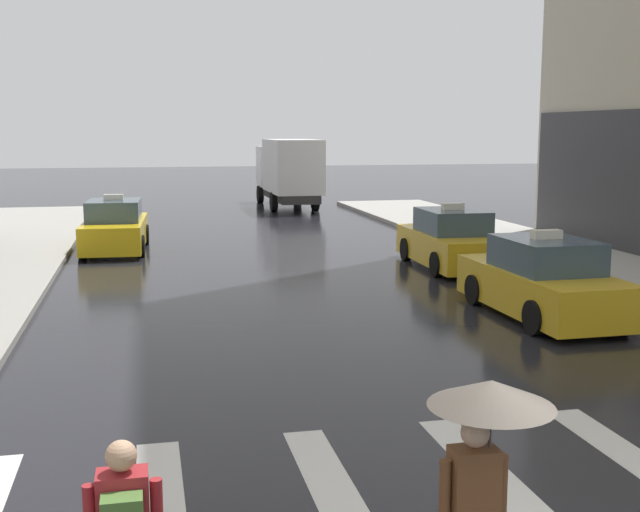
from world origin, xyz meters
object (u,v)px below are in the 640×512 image
at_px(taxi_lead, 543,282).
at_px(box_truck, 289,170).
at_px(taxi_third, 115,228).
at_px(pedestrian_with_umbrella, 485,435).
at_px(taxi_second, 451,241).

relative_size(taxi_lead, box_truck, 0.61).
bearing_deg(taxi_third, taxi_lead, -51.58).
height_order(taxi_third, pedestrian_with_umbrella, pedestrian_with_umbrella).
distance_m(taxi_second, box_truck, 18.10).
bearing_deg(box_truck, taxi_second, -85.68).
distance_m(taxi_second, taxi_third, 10.56).
distance_m(taxi_lead, box_truck, 24.08).
bearing_deg(pedestrian_with_umbrella, taxi_second, 69.26).
bearing_deg(taxi_lead, taxi_third, 128.42).
relative_size(box_truck, pedestrian_with_umbrella, 3.89).
bearing_deg(taxi_lead, taxi_second, 86.28).
distance_m(taxi_third, box_truck, 15.14).
bearing_deg(taxi_third, box_truck, 58.58).
relative_size(taxi_third, box_truck, 0.61).
relative_size(taxi_lead, taxi_second, 1.00).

